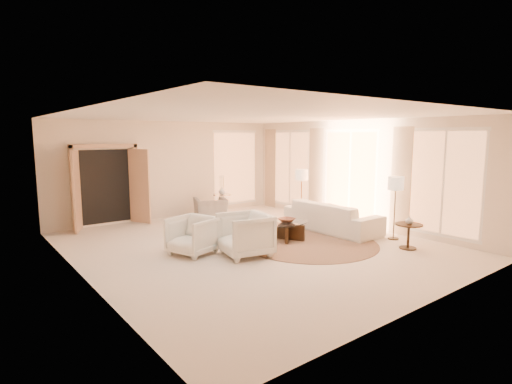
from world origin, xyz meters
TOP-DOWN VIEW (x-y plane):
  - room at (0.00, 0.00)m, footprint 7.04×8.04m
  - windows_right at (3.45, 0.10)m, footprint 0.10×6.40m
  - window_back_corner at (2.30, 3.95)m, footprint 1.70×0.10m
  - curtains_right at (3.40, 1.00)m, footprint 0.06×5.20m
  - french_doors at (-1.90, 3.82)m, footprint 1.95×0.66m
  - area_rug at (1.09, -0.67)m, footprint 3.61×3.61m
  - sofa at (2.40, -0.15)m, footprint 1.02×2.53m
  - armchair_left at (-1.36, 0.22)m, footprint 0.99×1.02m
  - armchair_right at (-0.59, -0.51)m, footprint 1.02×1.06m
  - accent_chair at (0.81, 3.08)m, footprint 1.04×0.85m
  - coffee_table at (0.90, -0.11)m, footprint 1.26×1.26m
  - end_table at (2.44, -2.24)m, footprint 0.57×0.57m
  - side_table at (1.35, 3.32)m, footprint 0.54×0.54m
  - floor_lamp_near at (2.60, 1.18)m, footprint 0.35×0.35m
  - floor_lamp_far at (2.90, -1.59)m, footprint 0.35×0.35m
  - bowl at (0.90, -0.11)m, footprint 0.43×0.43m
  - end_vase at (2.44, -2.24)m, footprint 0.18×0.18m
  - side_vase at (1.35, 3.32)m, footprint 0.27×0.27m

SIDE VIEW (x-z plane):
  - area_rug at x=1.09m, z-range 0.00..0.01m
  - coffee_table at x=0.90m, z-range 0.05..0.47m
  - sofa at x=2.40m, z-range 0.00..0.74m
  - end_table at x=2.44m, z-range 0.10..0.64m
  - side_table at x=1.35m, z-range 0.06..0.69m
  - accent_chair at x=0.81m, z-range 0.00..0.79m
  - armchair_left at x=-1.36m, z-range 0.00..0.85m
  - bowl at x=0.90m, z-range 0.42..0.51m
  - armchair_right at x=-0.59m, z-range 0.00..0.94m
  - end_vase at x=2.44m, z-range 0.53..0.71m
  - side_vase at x=1.35m, z-range 0.62..0.84m
  - french_doors at x=-1.90m, z-range -0.01..2.15m
  - floor_lamp_near at x=2.60m, z-range 0.51..1.97m
  - floor_lamp_far at x=2.90m, z-range 0.51..1.97m
  - curtains_right at x=3.40m, z-range 0.00..2.60m
  - windows_right at x=3.45m, z-range 0.15..2.55m
  - window_back_corner at x=2.30m, z-range 0.15..2.55m
  - room at x=0.00m, z-range -0.02..2.81m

